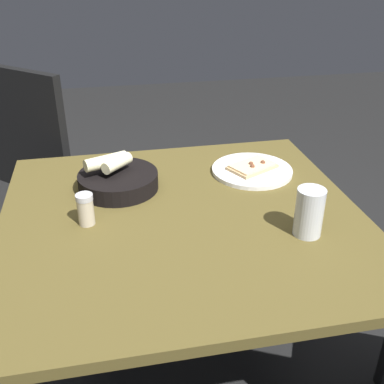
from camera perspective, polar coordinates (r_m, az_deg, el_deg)
The scene contains 6 objects.
dining_table at distance 1.36m, azimuth -1.09°, elevation -4.99°, with size 1.02×0.97×0.71m.
pizza_plate at distance 1.58m, azimuth 7.38°, elevation 2.74°, with size 0.27×0.27×0.04m.
bread_basket at distance 1.47m, azimuth -9.15°, elevation 1.55°, with size 0.25×0.25×0.11m.
beer_glass at distance 1.25m, azimuth 14.12°, elevation -2.75°, with size 0.07×0.07×0.13m.
pepper_shaker at distance 1.30m, azimuth -12.89°, elevation -2.28°, with size 0.05×0.05×0.09m.
chair_far at distance 1.99m, azimuth -21.13°, elevation 1.14°, with size 0.62×0.62×0.98m.
Camera 1 is at (0.20, 1.12, 1.39)m, focal length 43.52 mm.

